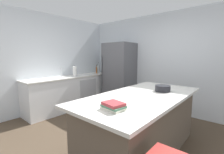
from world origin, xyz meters
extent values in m
plane|color=#4C3D2D|center=(0.00, 0.00, 0.00)|extent=(7.20, 7.20, 0.00)
cube|color=silver|center=(0.00, 2.25, 1.30)|extent=(6.00, 0.10, 2.60)
cube|color=silver|center=(-2.45, 0.00, 1.30)|extent=(0.10, 6.00, 2.60)
cube|color=white|center=(-2.09, 0.78, 0.44)|extent=(0.63, 2.64, 0.88)
cube|color=silver|center=(-2.09, 0.78, 0.90)|extent=(0.66, 2.67, 0.03)
cube|color=#B2B5BA|center=(-1.77, 1.11, 0.44)|extent=(0.01, 0.60, 0.74)
cube|color=brown|center=(0.53, 0.21, 0.43)|extent=(0.93, 2.06, 0.86)
cube|color=silver|center=(0.53, 0.21, 0.88)|extent=(1.09, 2.26, 0.04)
cube|color=#56565B|center=(-1.21, 1.85, 0.93)|extent=(0.83, 0.69, 1.86)
cylinder|color=#4C4C51|center=(-1.58, 1.49, 1.03)|extent=(0.02, 0.02, 0.93)
cylinder|color=silver|center=(-2.15, 0.48, 0.92)|extent=(0.05, 0.05, 0.02)
cylinder|color=silver|center=(-2.15, 0.48, 1.07)|extent=(0.02, 0.02, 0.28)
cylinder|color=silver|center=(-2.09, 0.48, 1.19)|extent=(0.14, 0.02, 0.02)
cylinder|color=gray|center=(-2.05, 0.85, 0.92)|extent=(0.14, 0.14, 0.01)
cylinder|color=white|center=(-2.05, 0.85, 1.06)|extent=(0.11, 0.11, 0.26)
cylinder|color=gray|center=(-2.05, 0.85, 1.21)|extent=(0.02, 0.02, 0.04)
cylinder|color=brown|center=(-2.01, 1.99, 1.02)|extent=(0.07, 0.07, 0.22)
cylinder|color=brown|center=(-2.01, 1.99, 1.17)|extent=(0.03, 0.03, 0.07)
cylinder|color=black|center=(-2.01, 1.99, 1.21)|extent=(0.03, 0.03, 0.01)
cylinder|color=#8CB79E|center=(-2.16, 1.90, 1.02)|extent=(0.07, 0.07, 0.21)
cylinder|color=#8CB79E|center=(-2.16, 1.90, 1.16)|extent=(0.03, 0.03, 0.06)
cylinder|color=black|center=(-2.16, 1.90, 1.19)|extent=(0.04, 0.04, 0.01)
cylinder|color=silver|center=(-2.05, 1.82, 1.04)|extent=(0.07, 0.07, 0.25)
cylinder|color=silver|center=(-2.05, 1.82, 1.21)|extent=(0.03, 0.03, 0.09)
cylinder|color=black|center=(-2.05, 1.82, 1.26)|extent=(0.03, 0.03, 0.01)
cylinder|color=#994C23|center=(-2.06, 1.72, 1.02)|extent=(0.05, 0.05, 0.21)
cylinder|color=#994C23|center=(-2.06, 1.72, 1.15)|extent=(0.02, 0.02, 0.06)
cylinder|color=black|center=(-2.06, 1.72, 1.19)|extent=(0.02, 0.02, 0.01)
cube|color=silver|center=(0.62, -0.58, 0.92)|extent=(0.23, 0.19, 0.03)
cube|color=#4C7F60|center=(0.62, -0.58, 0.94)|extent=(0.27, 0.21, 0.02)
cube|color=#A83338|center=(0.62, -0.58, 0.97)|extent=(0.25, 0.22, 0.03)
cylinder|color=black|center=(0.66, 0.64, 0.95)|extent=(0.25, 0.25, 0.10)
camera|label=1|loc=(1.69, -1.85, 1.49)|focal=25.11mm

